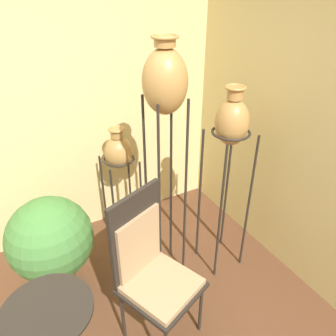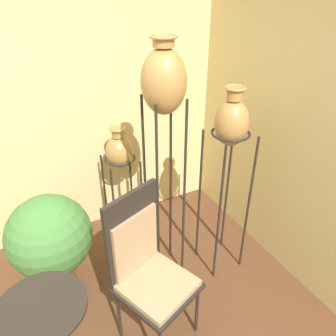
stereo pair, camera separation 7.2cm
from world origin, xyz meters
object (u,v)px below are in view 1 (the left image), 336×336
object	(u,v)px
vase_stand_short	(119,154)
chair	(150,265)
vase_stand_medium	(231,128)
potted_plant	(51,241)
vase_stand_tall	(165,88)
side_table	(53,333)

from	to	relation	value
vase_stand_short	chair	distance (m)	1.16
vase_stand_medium	potted_plant	world-z (taller)	vase_stand_medium
vase_stand_short	chair	bearing A→B (deg)	-102.01
vase_stand_tall	chair	size ratio (longest dim) A/B	1.71
chair	potted_plant	distance (m)	0.91
chair	potted_plant	bearing A→B (deg)	103.90
vase_stand_tall	vase_stand_medium	size ratio (longest dim) A/B	1.21
vase_stand_short	chair	size ratio (longest dim) A/B	0.99
vase_stand_short	potted_plant	world-z (taller)	vase_stand_short
vase_stand_tall	side_table	bearing A→B (deg)	-151.63
vase_stand_medium	chair	xyz separation A→B (m)	(-0.85, -0.32, -0.69)
vase_stand_medium	side_table	bearing A→B (deg)	-164.46
chair	potted_plant	xyz separation A→B (m)	(-0.52, 0.73, -0.14)
chair	vase_stand_tall	bearing A→B (deg)	29.64
side_table	potted_plant	world-z (taller)	potted_plant
vase_stand_tall	potted_plant	size ratio (longest dim) A/B	2.31
vase_stand_tall	chair	distance (m)	1.18
chair	vase_stand_medium	bearing A→B (deg)	-1.12
side_table	chair	bearing A→B (deg)	8.95
vase_stand_short	potted_plant	size ratio (longest dim) A/B	1.35
vase_stand_tall	vase_stand_medium	world-z (taller)	vase_stand_tall
side_table	vase_stand_medium	bearing A→B (deg)	15.54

